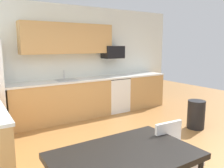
% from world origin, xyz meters
% --- Properties ---
extents(ground_plane, '(12.00, 12.00, 0.00)m').
position_xyz_m(ground_plane, '(0.00, 0.00, 0.00)').
color(ground_plane, '#9E6B38').
extents(wall_back, '(5.80, 0.10, 2.70)m').
position_xyz_m(wall_back, '(0.00, 2.65, 1.35)').
color(wall_back, silver).
rests_on(wall_back, ground).
extents(cabinet_run_back, '(2.37, 0.60, 0.90)m').
position_xyz_m(cabinet_run_back, '(-0.57, 2.30, 0.45)').
color(cabinet_run_back, tan).
rests_on(cabinet_run_back, ground).
extents(cabinet_run_back_right, '(1.18, 0.60, 0.90)m').
position_xyz_m(cabinet_run_back_right, '(1.81, 2.30, 0.45)').
color(cabinet_run_back_right, tan).
rests_on(cabinet_run_back_right, ground).
extents(countertop_back, '(4.80, 0.64, 0.04)m').
position_xyz_m(countertop_back, '(0.00, 2.30, 0.92)').
color(countertop_back, silver).
rests_on(countertop_back, cabinet_run_back).
extents(upper_cabinets_back, '(2.20, 0.34, 0.70)m').
position_xyz_m(upper_cabinets_back, '(-0.30, 2.43, 1.90)').
color(upper_cabinets_back, tan).
extents(oven_range, '(0.60, 0.60, 0.91)m').
position_xyz_m(oven_range, '(0.92, 2.30, 0.46)').
color(oven_range, white).
rests_on(oven_range, ground).
extents(microwave, '(0.54, 0.36, 0.32)m').
position_xyz_m(microwave, '(0.92, 2.40, 1.57)').
color(microwave, black).
extents(sink_basin, '(0.48, 0.40, 0.14)m').
position_xyz_m(sink_basin, '(-0.42, 2.30, 0.88)').
color(sink_basin, '#A5A8AD').
rests_on(sink_basin, countertop_back).
extents(sink_faucet, '(0.02, 0.02, 0.24)m').
position_xyz_m(sink_faucet, '(-0.42, 2.48, 1.04)').
color(sink_faucet, '#B2B5BA').
rests_on(sink_faucet, countertop_back).
extents(dining_table, '(1.40, 0.90, 0.72)m').
position_xyz_m(dining_table, '(-1.14, -1.03, 0.66)').
color(dining_table, black).
rests_on(dining_table, ground).
extents(chair_near_table, '(0.42, 0.42, 0.85)m').
position_xyz_m(chair_near_table, '(-0.41, -0.99, 0.50)').
color(chair_near_table, white).
rests_on(chair_near_table, ground).
extents(trash_bin, '(0.36, 0.36, 0.60)m').
position_xyz_m(trash_bin, '(1.65, 0.27, 0.30)').
color(trash_bin, black).
rests_on(trash_bin, ground).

